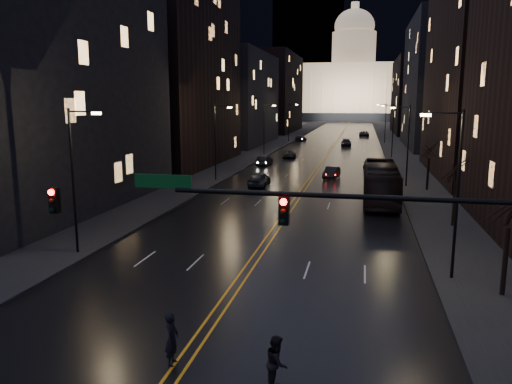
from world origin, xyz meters
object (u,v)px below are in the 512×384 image
Objects in this scene: bus at (381,183)px; oncoming_car_b at (264,161)px; oncoming_car_a at (259,179)px; receding_car_a at (332,173)px; pedestrian_a at (172,339)px; pedestrian_b at (277,363)px; traffic_signal at (353,228)px.

bus is 29.23m from oncoming_car_b.
oncoming_car_a is (-13.04, 6.41, -1.03)m from bus.
oncoming_car_a is 10.77m from receding_car_a.
oncoming_car_b is at bearing 123.32° from bus.
pedestrian_a is at bearing -86.19° from receding_car_a.
pedestrian_b is (11.67, -57.40, 0.22)m from oncoming_car_b.
bus is 3.06× the size of receding_car_a.
oncoming_car_a is 38.90m from pedestrian_a.
receding_car_a is at bearing 139.79° from oncoming_car_b.
pedestrian_b reaches higher than receding_car_a.
traffic_signal is 31.19m from bus.
traffic_signal reaches higher than oncoming_car_b.
bus reaches higher than oncoming_car_b.
oncoming_car_a is at bearing 103.69° from oncoming_car_b.
oncoming_car_b is (-15.98, 24.45, -1.12)m from bus.
oncoming_car_a is at bearing 1.96° from pedestrian_a.
oncoming_car_a is (-11.01, 37.36, -4.29)m from traffic_signal.
pedestrian_a reaches higher than receding_car_a.
oncoming_car_b is at bearing 104.14° from traffic_signal.
traffic_signal is 9.22× the size of pedestrian_b.
bus reaches higher than receding_car_a.
oncoming_car_b is 2.21× the size of pedestrian_a.
traffic_signal is 39.19m from oncoming_car_a.
oncoming_car_a is at bearing 7.02° from pedestrian_b.
oncoming_car_b is (-2.94, 18.04, -0.10)m from oncoming_car_a.
traffic_signal reaches higher than oncoming_car_a.
traffic_signal is at bearing 108.56° from oncoming_car_b.
pedestrian_a is (-2.83, -46.24, 0.27)m from receding_car_a.
oncoming_car_a is 2.54× the size of pedestrian_b.
bus reaches higher than pedestrian_b.
receding_car_a is at bearing 111.30° from bus.
pedestrian_b is at bearing -97.30° from bus.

